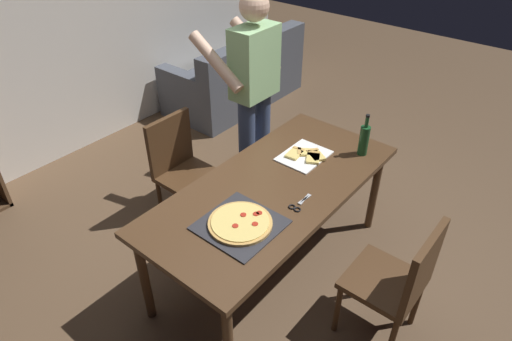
% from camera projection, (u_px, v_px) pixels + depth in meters
% --- Properties ---
extents(ground_plane, '(12.00, 12.00, 0.00)m').
position_uv_depth(ground_plane, '(271.00, 265.00, 3.31)').
color(ground_plane, brown).
extents(back_wall, '(6.40, 0.10, 2.80)m').
position_uv_depth(back_wall, '(39.00, 12.00, 3.85)').
color(back_wall, silver).
rests_on(back_wall, ground_plane).
extents(dining_table, '(1.86, 0.86, 0.75)m').
position_uv_depth(dining_table, '(274.00, 194.00, 2.92)').
color(dining_table, '#4C331E').
rests_on(dining_table, ground_plane).
extents(chair_near_camera, '(0.42, 0.42, 0.90)m').
position_uv_depth(chair_near_camera, '(399.00, 279.00, 2.54)').
color(chair_near_camera, '#472D19').
rests_on(chair_near_camera, ground_plane).
extents(chair_far_side, '(0.42, 0.42, 0.90)m').
position_uv_depth(chair_far_side, '(181.00, 165.00, 3.49)').
color(chair_far_side, '#472D19').
rests_on(chair_far_side, ground_plane).
extents(couch, '(1.70, 0.86, 0.85)m').
position_uv_depth(couch, '(238.00, 79.00, 5.36)').
color(couch, '#4C515B').
rests_on(couch, ground_plane).
extents(person_serving_pizza, '(0.55, 0.54, 1.75)m').
position_uv_depth(person_serving_pizza, '(253.00, 89.00, 3.49)').
color(person_serving_pizza, '#38476B').
rests_on(person_serving_pizza, ground_plane).
extents(pepperoni_pizza_on_tray, '(0.44, 0.44, 0.04)m').
position_uv_depth(pepperoni_pizza_on_tray, '(240.00, 223.00, 2.55)').
color(pepperoni_pizza_on_tray, '#2D2D33').
rests_on(pepperoni_pizza_on_tray, dining_table).
extents(pizza_slices_on_towel, '(0.36, 0.30, 0.03)m').
position_uv_depth(pizza_slices_on_towel, '(306.00, 155.00, 3.15)').
color(pizza_slices_on_towel, white).
rests_on(pizza_slices_on_towel, dining_table).
extents(wine_bottle, '(0.07, 0.07, 0.32)m').
position_uv_depth(wine_bottle, '(364.00, 140.00, 3.12)').
color(wine_bottle, '#194723').
rests_on(wine_bottle, dining_table).
extents(kitchen_scissors, '(0.19, 0.08, 0.01)m').
position_uv_depth(kitchen_scissors, '(298.00, 205.00, 2.71)').
color(kitchen_scissors, silver).
rests_on(kitchen_scissors, dining_table).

